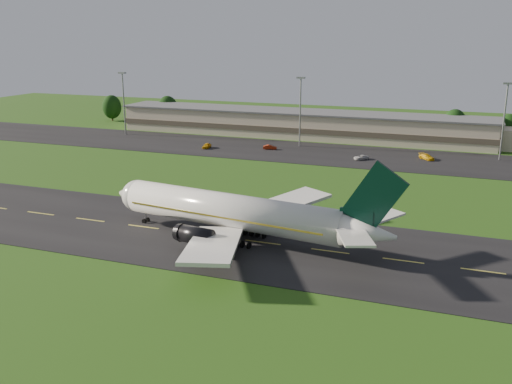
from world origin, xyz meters
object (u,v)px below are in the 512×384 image
(service_vehicle_a, at_px, (207,146))
(service_vehicle_c, at_px, (361,157))
(terminal, at_px, (318,125))
(service_vehicle_b, at_px, (270,147))
(airliner, at_px, (235,212))
(light_mast_west, at_px, (123,96))
(service_vehicle_d, at_px, (427,157))
(light_mast_east, at_px, (505,112))
(light_mast_centre, at_px, (300,103))

(service_vehicle_a, bearing_deg, service_vehicle_c, -4.37)
(terminal, relative_size, service_vehicle_c, 34.65)
(service_vehicle_b, bearing_deg, airliner, -176.62)
(light_mast_west, relative_size, service_vehicle_b, 5.25)
(service_vehicle_c, bearing_deg, service_vehicle_b, -145.34)
(light_mast_west, xyz_separation_m, service_vehicle_a, (35.48, -12.46, -11.92))
(service_vehicle_a, relative_size, service_vehicle_c, 1.01)
(terminal, distance_m, service_vehicle_d, 42.12)
(light_mast_east, bearing_deg, service_vehicle_b, -172.81)
(light_mast_east, xyz_separation_m, service_vehicle_b, (-61.64, -7.78, -12.00))
(light_mast_east, distance_m, service_vehicle_c, 38.54)
(service_vehicle_a, bearing_deg, service_vehicle_b, 10.15)
(terminal, bearing_deg, light_mast_centre, -94.95)
(terminal, distance_m, service_vehicle_c, 34.51)
(light_mast_centre, relative_size, service_vehicle_d, 4.14)
(light_mast_west, height_order, service_vehicle_d, light_mast_west)
(airliner, relative_size, light_mast_east, 2.51)
(airliner, bearing_deg, service_vehicle_c, 90.65)
(light_mast_centre, bearing_deg, airliner, -81.26)
(service_vehicle_a, distance_m, service_vehicle_b, 18.49)
(light_mast_centre, xyz_separation_m, service_vehicle_c, (20.54, -12.35, -12.06))
(airliner, relative_size, service_vehicle_d, 10.42)
(light_mast_centre, bearing_deg, light_mast_west, 180.00)
(service_vehicle_b, xyz_separation_m, service_vehicle_d, (43.53, 1.51, 0.07))
(light_mast_west, distance_m, service_vehicle_c, 82.36)
(light_mast_west, height_order, service_vehicle_c, light_mast_west)
(airliner, xyz_separation_m, light_mast_east, (42.69, 80.11, 8.08))
(light_mast_centre, bearing_deg, service_vehicle_c, -31.01)
(terminal, xyz_separation_m, service_vehicle_d, (35.49, -22.45, -3.18))
(service_vehicle_c, bearing_deg, light_mast_centre, -166.81)
(service_vehicle_a, height_order, service_vehicle_d, service_vehicle_a)
(light_mast_centre, bearing_deg, service_vehicle_d, -9.64)
(terminal, height_order, light_mast_centre, light_mast_centre)
(terminal, xyz_separation_m, light_mast_east, (53.60, -16.18, 8.75))
(airliner, xyz_separation_m, terminal, (-10.91, 96.30, -0.67))
(light_mast_west, xyz_separation_m, light_mast_east, (115.00, 0.00, 0.00))
(light_mast_centre, xyz_separation_m, service_vehicle_a, (-24.52, -12.46, -11.92))
(service_vehicle_c, bearing_deg, terminal, 168.05)
(light_mast_east, height_order, service_vehicle_d, light_mast_east)
(light_mast_east, distance_m, service_vehicle_d, 22.57)
(service_vehicle_a, bearing_deg, airliner, -65.95)
(terminal, relative_size, light_mast_west, 7.13)
(airliner, distance_m, light_mast_east, 91.13)
(light_mast_west, distance_m, service_vehicle_a, 39.45)
(terminal, bearing_deg, service_vehicle_c, -56.15)
(airliner, distance_m, light_mast_centre, 81.46)
(service_vehicle_a, xyz_separation_m, service_vehicle_b, (17.88, 4.68, -0.08))
(service_vehicle_b, bearing_deg, light_mast_east, -94.11)
(airliner, xyz_separation_m, service_vehicle_d, (24.58, 73.84, -3.85))
(light_mast_east, bearing_deg, light_mast_west, 180.00)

